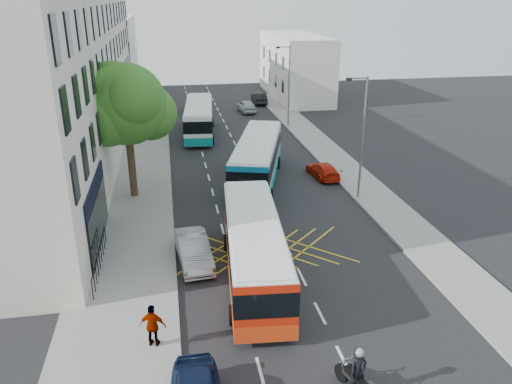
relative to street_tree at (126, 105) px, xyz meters
name	(u,v)px	position (x,y,z in m)	size (l,w,h in m)	color
ground	(320,313)	(8.51, -14.97, -6.29)	(120.00, 120.00, 0.00)	black
pavement_left	(135,196)	(0.01, 0.03, -6.22)	(5.00, 70.00, 0.15)	gray
pavement_right	(359,182)	(16.01, 0.03, -6.22)	(3.00, 70.00, 0.15)	gray
terrace_main	(61,77)	(-5.49, 9.52, 0.46)	(8.30, 45.00, 13.50)	beige
terrace_far	(104,56)	(-5.49, 40.03, -1.29)	(8.00, 20.00, 10.00)	silver
building_right	(295,66)	(19.51, 33.03, -2.29)	(6.00, 18.00, 8.00)	silver
street_tree	(126,105)	(0.00, 0.00, 0.00)	(6.30, 5.70, 8.80)	#382619
lamp_near	(362,132)	(14.71, -2.97, -1.68)	(1.45, 0.15, 8.00)	slate
lamp_far	(288,82)	(14.71, 17.03, -1.68)	(1.45, 0.15, 8.00)	slate
railings	(99,259)	(-1.19, -9.67, -5.57)	(0.08, 5.60, 1.14)	black
bus_near	(254,248)	(6.22, -11.58, -4.69)	(3.42, 10.99, 3.04)	silver
bus_mid	(257,159)	(8.75, 1.58, -4.59)	(5.81, 11.75, 3.23)	silver
bus_far	(199,118)	(5.55, 15.66, -4.66)	(3.53, 11.20, 3.10)	silver
motorbike	(357,374)	(8.30, -19.77, -5.36)	(0.88, 2.17, 1.98)	black
parked_car_silver	(194,250)	(3.43, -9.59, -5.57)	(1.52, 4.36, 1.44)	#929499
red_hatchback	(323,170)	(13.78, 1.66, -5.73)	(1.57, 3.87, 1.12)	red
distant_car_grey	(195,106)	(5.81, 26.03, -5.60)	(2.29, 4.96, 1.38)	#404448
distant_car_silver	(246,106)	(11.67, 24.77, -5.58)	(1.67, 4.16, 1.42)	#A8ACB0
distant_car_dark	(259,98)	(14.01, 29.27, -5.60)	(1.47, 4.22, 1.39)	black
pedestrian_far	(153,326)	(1.51, -16.02, -5.25)	(1.04, 0.43, 1.78)	gray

